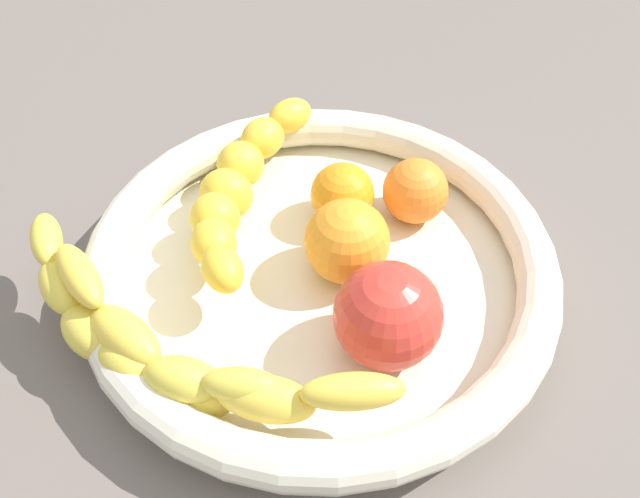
# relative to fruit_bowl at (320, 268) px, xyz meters

# --- Properties ---
(kitchen_counter) EXTENTS (1.20, 1.20, 0.03)m
(kitchen_counter) POSITION_rel_fruit_bowl_xyz_m (0.00, 0.00, -0.04)
(kitchen_counter) COLOR #655B54
(kitchen_counter) RESTS_ON ground
(fruit_bowl) EXTENTS (0.34, 0.34, 0.05)m
(fruit_bowl) POSITION_rel_fruit_bowl_xyz_m (0.00, 0.00, 0.00)
(fruit_bowl) COLOR beige
(fruit_bowl) RESTS_ON kitchen_counter
(banana_draped_left) EXTENTS (0.07, 0.24, 0.04)m
(banana_draped_left) POSITION_rel_fruit_bowl_xyz_m (-0.14, 0.05, 0.02)
(banana_draped_left) COLOR yellow
(banana_draped_left) RESTS_ON fruit_bowl
(banana_draped_right) EXTENTS (0.11, 0.25, 0.06)m
(banana_draped_right) POSITION_rel_fruit_bowl_xyz_m (-0.12, -0.01, 0.02)
(banana_draped_right) COLOR yellow
(banana_draped_right) RESTS_ON fruit_bowl
(banana_arching_top) EXTENTS (0.19, 0.12, 0.05)m
(banana_arching_top) POSITION_rel_fruit_bowl_xyz_m (0.00, 0.09, 0.02)
(banana_arching_top) COLOR yellow
(banana_arching_top) RESTS_ON fruit_bowl
(orange_front) EXTENTS (0.06, 0.06, 0.06)m
(orange_front) POSITION_rel_fruit_bowl_xyz_m (0.02, -0.01, 0.02)
(orange_front) COLOR orange
(orange_front) RESTS_ON fruit_bowl
(orange_mid_left) EXTENTS (0.05, 0.05, 0.05)m
(orange_mid_left) POSITION_rel_fruit_bowl_xyz_m (0.06, 0.03, 0.02)
(orange_mid_left) COLOR orange
(orange_mid_left) RESTS_ON fruit_bowl
(orange_mid_right) EXTENTS (0.05, 0.05, 0.05)m
(orange_mid_right) POSITION_rel_fruit_bowl_xyz_m (0.10, -0.01, 0.02)
(orange_mid_right) COLOR orange
(orange_mid_right) RESTS_ON fruit_bowl
(tomato_red) EXTENTS (0.07, 0.07, 0.07)m
(tomato_red) POSITION_rel_fruit_bowl_xyz_m (-0.02, -0.07, 0.03)
(tomato_red) COLOR red
(tomato_red) RESTS_ON fruit_bowl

